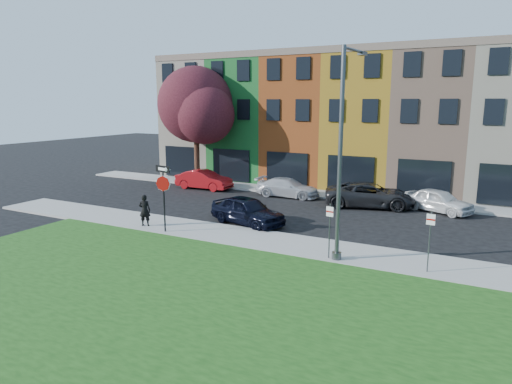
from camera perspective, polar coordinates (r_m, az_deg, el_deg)
The scene contains 15 objects.
ground at distance 19.34m, azimuth -2.08°, elevation -8.74°, with size 120.00×120.00×0.00m, color black.
sidewalk_near at distance 21.09m, azimuth 6.78°, elevation -6.93°, with size 40.00×3.00×0.12m, color gray.
sidewalk_far at distance 33.69m, azimuth 6.17°, elevation -0.05°, with size 40.00×2.40×0.12m, color gray.
rowhouse_block at distance 38.75m, azimuth 10.43°, elevation 8.64°, with size 30.00×10.12×10.00m.
stop_sign at distance 23.20m, azimuth -11.52°, elevation 0.85°, with size 1.03×0.28×3.38m.
man at distance 24.85m, azimuth -13.74°, elevation -2.23°, with size 0.72×0.61×1.68m, color black.
sedan_near at distance 24.91m, azimuth -1.08°, elevation -2.33°, with size 4.84×3.00×1.54m, color black.
parked_car_red at distance 35.24m, azimuth -6.53°, elevation 1.54°, with size 4.48×1.67×1.46m, color maroon.
parked_car_silver at distance 32.23m, azimuth 3.99°, elevation 0.55°, with size 4.58×2.00×1.31m, color #B9B8BE.
parked_car_dark at distance 29.92m, azimuth 14.08°, elevation -0.35°, with size 6.10×3.93×1.56m, color black.
parked_car_white at distance 29.83m, azimuth 21.85°, elevation -1.00°, with size 4.46×3.23×1.41m, color silver.
street_lamp at distance 18.82m, azimuth 10.70°, elevation 4.52°, with size 0.51×2.58×8.63m.
parking_sign_a at distance 19.25m, azimuth 9.18°, elevation -4.06°, with size 0.32×0.10×2.35m.
parking_sign_b at distance 18.68m, azimuth 20.90°, elevation -4.99°, with size 0.32×0.10×2.44m.
tree_purple at distance 37.77m, azimuth -7.35°, elevation 10.54°, with size 7.34×6.42×9.32m.
Camera 1 is at (9.06, -15.77, 6.59)m, focal length 32.00 mm.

